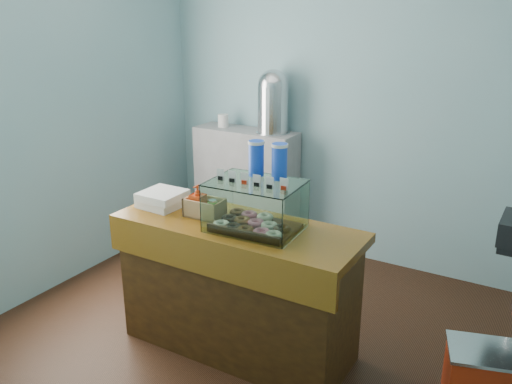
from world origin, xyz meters
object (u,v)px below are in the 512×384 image
Objects in this scene: display_case at (257,201)px; red_cooler at (483,378)px; counter at (237,287)px; coffee_urn at (273,100)px.

display_case is 1.65m from red_cooler.
coffee_urn is at bearing 111.29° from counter.
display_case is at bearing 8.59° from counter.
coffee_urn reaches higher than red_cooler.
coffee_urn reaches higher than counter.
red_cooler is (1.37, 0.21, -0.88)m from display_case.
red_cooler is at bearing 5.58° from display_case.
counter is 1.94m from coffee_urn.
display_case reaches higher than counter.
display_case is at bearing -64.20° from coffee_urn.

